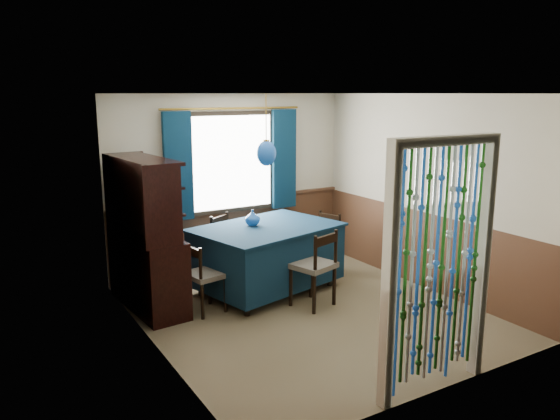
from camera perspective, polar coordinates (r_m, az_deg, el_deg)
floor at (r=6.49m, az=2.90°, el=-10.61°), size 4.00×4.00×0.00m
ceiling at (r=5.98m, az=3.16°, el=12.06°), size 4.00×4.00×0.00m
wall_back at (r=7.83m, az=-5.14°, el=2.85°), size 3.60×0.00×3.60m
wall_front at (r=4.64m, az=16.91°, el=-4.13°), size 3.60×0.00×3.60m
wall_left at (r=5.35m, az=-13.24°, el=-1.78°), size 0.00×4.00×4.00m
wall_right at (r=7.25m, az=14.95°, el=1.75°), size 0.00×4.00×4.00m
wainscot_back at (r=7.97m, az=-4.99°, el=-2.50°), size 3.60×0.00×3.60m
wainscot_front at (r=4.90m, az=16.23°, el=-12.54°), size 3.60×0.00×3.60m
wainscot_left at (r=5.58m, az=-12.71°, el=-9.26°), size 0.00×4.00×4.00m
wainscot_right at (r=7.41m, az=14.55°, el=-3.98°), size 0.00×4.00×4.00m
window at (r=7.74m, az=-5.02°, el=4.99°), size 1.32×0.12×1.42m
doorway at (r=4.73m, az=16.23°, el=-6.29°), size 1.16×0.12×2.18m
dining_table at (r=7.00m, az=-1.39°, el=-4.62°), size 2.00×1.59×0.85m
chair_near at (r=6.50m, az=3.66°, el=-5.90°), size 0.57×0.55×0.93m
chair_far at (r=7.56m, az=-5.39°, el=-3.59°), size 0.58×0.57×0.87m
chair_left at (r=6.39m, az=-8.01°, el=-6.78°), size 0.46×0.48×0.84m
chair_right at (r=7.69m, az=4.49°, el=-3.34°), size 0.51×0.52×0.86m
sideboard at (r=6.62m, az=-13.82°, el=-4.80°), size 0.59×1.40×1.79m
pendant_lamp at (r=6.75m, az=-1.45°, el=5.96°), size 0.25×0.25×0.88m
vase_table at (r=6.94m, az=-2.90°, el=-0.87°), size 0.23×0.23×0.18m
bowl_shelf at (r=6.19m, az=-12.72°, el=0.13°), size 0.23×0.23×0.05m
vase_sideboard at (r=6.80m, az=-14.18°, el=-1.10°), size 0.21×0.21×0.20m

